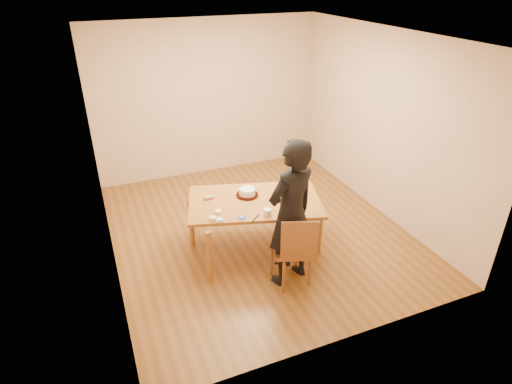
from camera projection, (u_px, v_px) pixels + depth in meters
name	position (u px, v px, depth m)	size (l,w,h in m)	color
room_shell	(248.00, 135.00, 5.90)	(4.00, 4.50, 2.70)	brown
dining_table	(255.00, 202.00, 5.50)	(1.68, 1.00, 0.04)	brown
dining_chair	(291.00, 250.00, 5.05)	(0.40, 0.40, 0.04)	brown
cake_plate	(247.00, 195.00, 5.60)	(0.29, 0.29, 0.02)	#AF1E0B
cake	(247.00, 192.00, 5.58)	(0.21, 0.21, 0.07)	white
frosting_dome	(247.00, 189.00, 5.56)	(0.21, 0.21, 0.03)	white
frosting_tub	(267.00, 212.00, 5.14)	(0.09, 0.09, 0.08)	white
frosting_lid	(242.00, 218.00, 5.10)	(0.10, 0.10, 0.01)	#1B42B0
frosting_dollop	(242.00, 217.00, 5.10)	(0.04, 0.04, 0.02)	white
ramekin_green	(220.00, 220.00, 5.03)	(0.08, 0.08, 0.04)	white
ramekin_yellow	(218.00, 212.00, 5.20)	(0.08, 0.08, 0.04)	white
ramekin_multi	(213.00, 218.00, 5.06)	(0.08, 0.08, 0.04)	white
candy_box_pink	(209.00, 198.00, 5.52)	(0.12, 0.06, 0.02)	#CD306E
candy_box_green	(208.00, 197.00, 5.51)	(0.12, 0.06, 0.02)	green
spatula	(256.00, 218.00, 5.10)	(0.17, 0.02, 0.01)	black
person	(291.00, 214.00, 4.86)	(0.67, 0.44, 1.83)	black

